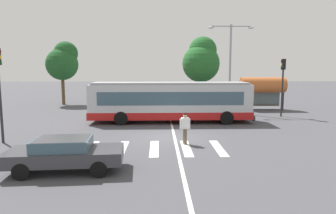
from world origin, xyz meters
name	(u,v)px	position (x,y,z in m)	size (l,w,h in m)	color
ground_plane	(168,137)	(0.00, 0.00, 0.00)	(160.00, 160.00, 0.00)	#47474C
city_transit_bus	(170,101)	(0.34, 5.13, 1.59)	(12.30, 2.65, 3.06)	black
pedestrian_crossing_street	(185,127)	(0.88, -1.65, 0.97)	(0.58, 0.39, 1.72)	brown
foreground_sedan	(65,153)	(-4.27, -5.81, 0.77)	(4.61, 2.12, 1.35)	black
parked_car_white	(111,99)	(-5.75, 15.04, 0.77)	(2.09, 4.60, 1.35)	black
parked_car_champagne	(137,99)	(-2.91, 15.08, 0.77)	(2.22, 4.65, 1.35)	black
parked_car_red	(161,99)	(-0.32, 14.90, 0.77)	(2.11, 4.61, 1.35)	black
parked_car_black	(187,99)	(2.54, 15.32, 0.77)	(1.97, 4.55, 1.35)	black
parked_car_silver	(208,99)	(4.98, 15.35, 0.77)	(2.02, 4.57, 1.35)	black
parked_car_charcoal	(232,98)	(7.74, 15.57, 0.77)	(2.11, 4.61, 1.35)	black
traffic_light_far_corner	(283,78)	(9.95, 7.48, 3.27)	(0.33, 0.32, 4.90)	#28282B
bus_stop_shelter	(263,86)	(9.76, 11.73, 2.42)	(4.39, 1.54, 3.25)	#28282B
twin_arm_street_lamp	(230,58)	(6.07, 10.14, 5.03)	(4.26, 0.32, 8.08)	#939399
background_tree_left	(63,61)	(-11.35, 16.80, 4.93)	(3.57, 3.57, 7.17)	brown
background_tree_right	(201,60)	(4.52, 17.95, 5.14)	(4.41, 4.41, 7.89)	brown
crosswalk_painted_stripes	(154,148)	(-0.78, -2.51, 0.00)	(7.08, 3.15, 0.01)	silver
lane_center_line	(173,130)	(0.40, 2.00, 0.00)	(0.16, 24.00, 0.01)	silver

